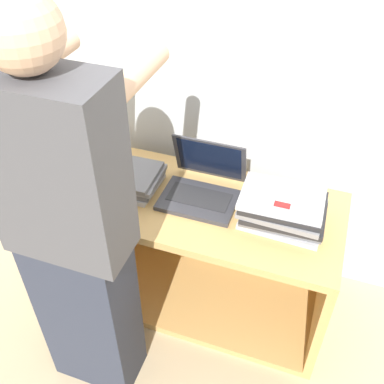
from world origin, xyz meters
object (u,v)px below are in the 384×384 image
(laptop_stack_right, at_px, (283,209))
(person, at_px, (73,237))
(laptop_open, at_px, (202,186))
(laptop_stack_left, at_px, (123,176))

(laptop_stack_right, bearing_deg, person, -141.39)
(laptop_open, bearing_deg, person, -116.47)
(laptop_open, xyz_separation_m, person, (-0.27, -0.54, 0.13))
(laptop_open, distance_m, laptop_stack_right, 0.35)
(laptop_stack_right, bearing_deg, laptop_stack_left, 179.68)
(laptop_stack_right, height_order, person, person)
(laptop_stack_left, height_order, person, person)
(laptop_open, bearing_deg, laptop_stack_right, -7.97)
(laptop_stack_left, bearing_deg, laptop_stack_right, -0.32)
(laptop_open, xyz_separation_m, laptop_stack_right, (0.35, -0.05, 0.02))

